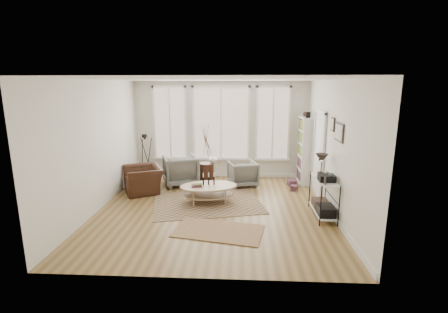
# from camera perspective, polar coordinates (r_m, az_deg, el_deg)

# --- Properties ---
(room) EXTENTS (5.50, 5.54, 2.90)m
(room) POSITION_cam_1_polar(r_m,az_deg,el_deg) (7.17, -1.68, 1.57)
(room) COLOR olive
(room) RESTS_ON ground
(bay_window) EXTENTS (4.14, 0.12, 2.24)m
(bay_window) POSITION_cam_1_polar(r_m,az_deg,el_deg) (9.79, -0.53, 5.59)
(bay_window) COLOR tan
(bay_window) RESTS_ON ground
(door) EXTENTS (0.09, 1.06, 2.22)m
(door) POSITION_cam_1_polar(r_m,az_deg,el_deg) (8.54, 16.30, 0.76)
(door) COLOR silver
(door) RESTS_ON ground
(bookcase) EXTENTS (0.31, 0.85, 2.06)m
(bookcase) POSITION_cam_1_polar(r_m,az_deg,el_deg) (9.57, 14.01, 1.10)
(bookcase) COLOR white
(bookcase) RESTS_ON ground
(low_shelf) EXTENTS (0.38, 1.08, 1.30)m
(low_shelf) POSITION_cam_1_polar(r_m,az_deg,el_deg) (7.29, 17.09, -6.24)
(low_shelf) COLOR white
(low_shelf) RESTS_ON ground
(wall_art) EXTENTS (0.04, 0.88, 0.44)m
(wall_art) POSITION_cam_1_polar(r_m,az_deg,el_deg) (7.06, 19.31, 4.42)
(wall_art) COLOR black
(wall_art) RESTS_ON ground
(rug_main) EXTENTS (2.89, 2.42, 0.01)m
(rug_main) POSITION_cam_1_polar(r_m,az_deg,el_deg) (7.90, -2.95, -8.09)
(rug_main) COLOR brown
(rug_main) RESTS_ON ground
(rug_runner) EXTENTS (1.84, 1.26, 0.01)m
(rug_runner) POSITION_cam_1_polar(r_m,az_deg,el_deg) (6.46, -0.95, -12.90)
(rug_runner) COLOR brown
(rug_runner) RESTS_ON ground
(coffee_table) EXTENTS (1.51, 1.12, 0.63)m
(coffee_table) POSITION_cam_1_polar(r_m,az_deg,el_deg) (7.82, -2.79, -5.76)
(coffee_table) COLOR tan
(coffee_table) RESTS_ON ground
(armchair_left) EXTENTS (1.16, 1.18, 0.84)m
(armchair_left) POSITION_cam_1_polar(r_m,az_deg,el_deg) (9.29, -7.69, -2.38)
(armchair_left) COLOR slate
(armchair_left) RESTS_ON ground
(armchair_right) EXTENTS (0.92, 0.93, 0.69)m
(armchair_right) POSITION_cam_1_polar(r_m,az_deg,el_deg) (9.14, 3.31, -3.02)
(armchair_right) COLOR slate
(armchair_right) RESTS_ON ground
(side_table) EXTENTS (0.41, 0.41, 1.72)m
(side_table) POSITION_cam_1_polar(r_m,az_deg,el_deg) (9.15, -3.05, 0.11)
(side_table) COLOR #381D12
(side_table) RESTS_ON ground
(vase) EXTENTS (0.28, 0.28, 0.24)m
(vase) POSITION_cam_1_polar(r_m,az_deg,el_deg) (9.21, -1.91, -0.36)
(vase) COLOR silver
(vase) RESTS_ON side_table
(accent_chair) EXTENTS (1.33, 1.27, 0.67)m
(accent_chair) POSITION_cam_1_polar(r_m,az_deg,el_deg) (8.86, -13.99, -3.92)
(accent_chair) COLOR #381D12
(accent_chair) RESTS_ON ground
(tripod_camera) EXTENTS (0.49, 0.49, 1.39)m
(tripod_camera) POSITION_cam_1_polar(r_m,az_deg,el_deg) (9.77, -13.56, -0.54)
(tripod_camera) COLOR black
(tripod_camera) RESTS_ON ground
(book_stack_near) EXTENTS (0.25, 0.30, 0.17)m
(book_stack_near) POSITION_cam_1_polar(r_m,az_deg,el_deg) (9.35, 11.84, -4.56)
(book_stack_near) COLOR maroon
(book_stack_near) RESTS_ON ground
(book_stack_far) EXTENTS (0.23, 0.26, 0.14)m
(book_stack_far) POSITION_cam_1_polar(r_m,az_deg,el_deg) (8.97, 12.22, -5.40)
(book_stack_far) COLOR maroon
(book_stack_far) RESTS_ON ground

